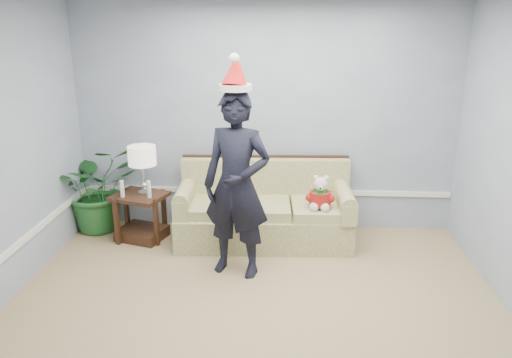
{
  "coord_description": "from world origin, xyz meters",
  "views": [
    {
      "loc": [
        0.25,
        -3.3,
        2.46
      ],
      "look_at": [
        -0.04,
        1.55,
        0.9
      ],
      "focal_mm": 35.0,
      "sensor_mm": 36.0,
      "label": 1
    }
  ],
  "objects_px": {
    "houseplant": "(98,188)",
    "sofa": "(264,212)",
    "man": "(237,185)",
    "teddy_bear": "(320,196)",
    "table_lamp": "(142,158)",
    "side_table": "(141,221)"
  },
  "relations": [
    {
      "from": "table_lamp",
      "to": "man",
      "type": "xyz_separation_m",
      "value": [
        1.15,
        -0.76,
        -0.05
      ]
    },
    {
      "from": "side_table",
      "to": "teddy_bear",
      "type": "bearing_deg",
      "value": -4.37
    },
    {
      "from": "man",
      "to": "teddy_bear",
      "type": "height_order",
      "value": "man"
    },
    {
      "from": "sofa",
      "to": "side_table",
      "type": "relative_size",
      "value": 2.94
    },
    {
      "from": "houseplant",
      "to": "sofa",
      "type": "bearing_deg",
      "value": -5.1
    },
    {
      "from": "sofa",
      "to": "side_table",
      "type": "xyz_separation_m",
      "value": [
        -1.43,
        -0.08,
        -0.12
      ]
    },
    {
      "from": "sofa",
      "to": "teddy_bear",
      "type": "relative_size",
      "value": 5.26
    },
    {
      "from": "sofa",
      "to": "houseplant",
      "type": "relative_size",
      "value": 1.9
    },
    {
      "from": "sofa",
      "to": "houseplant",
      "type": "xyz_separation_m",
      "value": [
        -2.02,
        0.18,
        0.2
      ]
    },
    {
      "from": "table_lamp",
      "to": "teddy_bear",
      "type": "distance_m",
      "value": 2.04
    },
    {
      "from": "table_lamp",
      "to": "houseplant",
      "type": "xyz_separation_m",
      "value": [
        -0.64,
        0.23,
        -0.45
      ]
    },
    {
      "from": "side_table",
      "to": "man",
      "type": "height_order",
      "value": "man"
    },
    {
      "from": "houseplant",
      "to": "side_table",
      "type": "bearing_deg",
      "value": -23.95
    },
    {
      "from": "side_table",
      "to": "houseplant",
      "type": "bearing_deg",
      "value": 156.05
    },
    {
      "from": "table_lamp",
      "to": "houseplant",
      "type": "height_order",
      "value": "table_lamp"
    },
    {
      "from": "side_table",
      "to": "table_lamp",
      "type": "xyz_separation_m",
      "value": [
        0.06,
        0.02,
        0.76
      ]
    },
    {
      "from": "teddy_bear",
      "to": "houseplant",
      "type": "bearing_deg",
      "value": 176.81
    },
    {
      "from": "table_lamp",
      "to": "man",
      "type": "relative_size",
      "value": 0.3
    },
    {
      "from": "table_lamp",
      "to": "man",
      "type": "height_order",
      "value": "man"
    },
    {
      "from": "houseplant",
      "to": "man",
      "type": "xyz_separation_m",
      "value": [
        1.78,
        -0.99,
        0.4
      ]
    },
    {
      "from": "houseplant",
      "to": "man",
      "type": "distance_m",
      "value": 2.08
    },
    {
      "from": "sofa",
      "to": "teddy_bear",
      "type": "distance_m",
      "value": 0.73
    }
  ]
}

